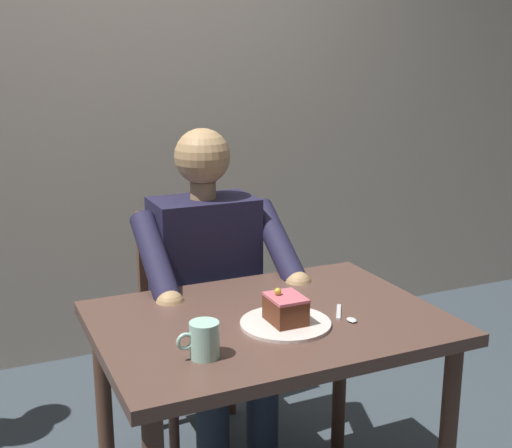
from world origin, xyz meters
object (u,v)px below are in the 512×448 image
(dining_table, at_px, (269,349))
(cake_slice, at_px, (286,309))
(coffee_cup, at_px, (204,339))
(seated_person, at_px, (213,298))
(dessert_spoon, at_px, (346,316))
(chair, at_px, (197,318))

(dining_table, distance_m, cake_slice, 0.17)
(coffee_cup, bearing_deg, cake_slice, -160.52)
(dining_table, bearing_deg, coffee_cup, 33.36)
(dining_table, distance_m, seated_person, 0.46)
(coffee_cup, height_order, dessert_spoon, coffee_cup)
(coffee_cup, bearing_deg, seated_person, -112.35)
(cake_slice, bearing_deg, chair, -88.69)
(chair, height_order, cake_slice, chair)
(dining_table, height_order, dessert_spoon, dessert_spoon)
(cake_slice, height_order, coffee_cup, cake_slice)
(dining_table, height_order, seated_person, seated_person)
(cake_slice, bearing_deg, dessert_spoon, 173.26)
(dining_table, relative_size, chair, 1.08)
(coffee_cup, bearing_deg, chair, -107.84)
(seated_person, height_order, dessert_spoon, seated_person)
(seated_person, bearing_deg, dessert_spoon, 109.68)
(chair, bearing_deg, coffee_cup, 72.16)
(cake_slice, distance_m, dessert_spoon, 0.19)
(cake_slice, bearing_deg, coffee_cup, 19.48)
(dessert_spoon, bearing_deg, dining_table, -25.53)
(chair, relative_size, coffee_cup, 8.22)
(coffee_cup, distance_m, dessert_spoon, 0.46)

